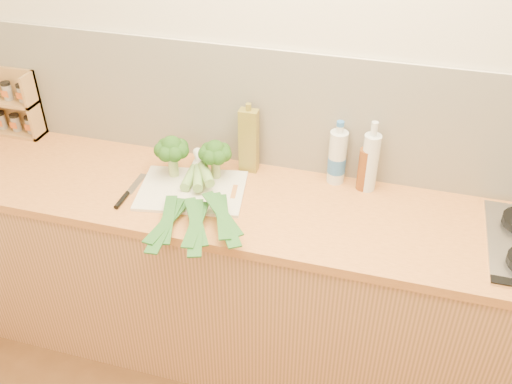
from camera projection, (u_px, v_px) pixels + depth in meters
room_shell at (314, 116)px, 2.37m from camera, size 3.50×3.50×3.50m
counter at (292, 288)px, 2.56m from camera, size 3.20×0.62×0.90m
chopping_board at (192, 190)px, 2.39m from camera, size 0.48×0.39×0.01m
broccoli_left at (172, 149)px, 2.40m from camera, size 0.15×0.15×0.19m
broccoli_right at (215, 153)px, 2.39m from camera, size 0.14×0.14×0.18m
leek_front at (185, 187)px, 2.36m from camera, size 0.12×0.70×0.04m
leek_mid at (198, 187)px, 2.33m from camera, size 0.27×0.68×0.04m
leek_back at (210, 184)px, 2.31m from camera, size 0.40×0.60×0.04m
chefs_knife at (125, 196)px, 2.35m from camera, size 0.03×0.27×0.02m
spice_rack at (13, 106)px, 2.73m from camera, size 0.27×0.11×0.33m
oil_tin at (249, 140)px, 2.45m from camera, size 0.08×0.05×0.32m
glass_bottle at (370, 161)px, 2.34m from camera, size 0.07×0.07×0.32m
amber_bottle at (366, 168)px, 2.36m from camera, size 0.06×0.06×0.24m
water_bottle at (337, 159)px, 2.40m from camera, size 0.08×0.08×0.27m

